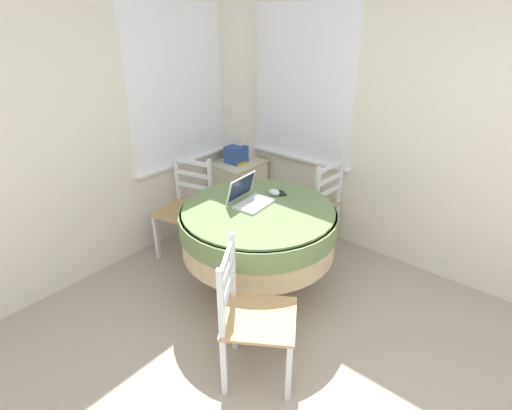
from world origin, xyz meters
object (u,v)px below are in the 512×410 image
Objects in this scene: computer_mouse at (274,192)px; book_on_cabinet at (237,162)px; dining_chair_near_right_window at (314,204)px; cell_phone at (281,193)px; storage_box at (236,154)px; round_dining_table at (258,226)px; laptop at (250,198)px; dining_chair_near_back_window at (186,209)px; dining_chair_camera_near at (252,317)px; corner_cabinet at (239,189)px.

book_on_cabinet is (0.55, 0.92, -0.11)m from computer_mouse.
dining_chair_near_right_window reaches higher than computer_mouse.
storage_box is at bearing 62.42° from cell_phone.
storage_box reaches higher than round_dining_table.
storage_box is at bearing 58.95° from computer_mouse.
dining_chair_near_back_window is (-0.01, 0.78, -0.35)m from laptop.
laptop reaches higher than dining_chair_camera_near.
round_dining_table is 6.79× the size of book_on_cabinet.
dining_chair_near_back_window is at bearing 110.06° from cell_phone.
dining_chair_near_back_window is (0.01, 0.89, -0.14)m from round_dining_table.
computer_mouse is 0.56× the size of book_on_cabinet.
dining_chair_near_back_window and dining_chair_near_right_window have the same top height.
laptop reaches higher than dining_chair_near_right_window.
dining_chair_near_right_window is at bearing -5.30° from laptop.
storage_box reaches higher than corner_cabinet.
laptop is (0.02, 0.11, 0.21)m from round_dining_table.
dining_chair_near_right_window reaches higher than storage_box.
corner_cabinet is (1.57, 1.53, -0.12)m from dining_chair_camera_near.
laptop reaches higher than book_on_cabinet.
storage_box is at bearing 47.60° from laptop.
dining_chair_near_back_window is at bearing 63.39° from dining_chair_camera_near.
dining_chair_near_back_window is 1.59m from dining_chair_camera_near.
dining_chair_near_right_window reaches higher than book_on_cabinet.
dining_chair_camera_near is 2.19m from corner_cabinet.
computer_mouse is 0.11× the size of dining_chair_near_right_window.
dining_chair_camera_near is at bearing -160.38° from dining_chair_near_right_window.
round_dining_table is at bearing 37.26° from dining_chair_camera_near.
book_on_cabinet is (0.80, 0.09, 0.21)m from dining_chair_near_back_window.
storage_box is (0.83, 0.12, 0.29)m from dining_chair_near_back_window.
round_dining_table is at bearing -178.03° from dining_chair_near_right_window.
cell_phone is (0.33, 0.03, 0.17)m from round_dining_table.
round_dining_table is 0.23m from laptop.
round_dining_table is 0.89m from dining_chair_near_right_window.
book_on_cabinet is at bearing -155.22° from corner_cabinet.
laptop reaches higher than round_dining_table.
cell_phone is (0.31, -0.08, -0.04)m from laptop.
book_on_cabinet is at bearing 59.14° from computer_mouse.
book_on_cabinet is at bearing 93.28° from dining_chair_near_right_window.
corner_cabinet is at bearing 44.32° from dining_chair_camera_near.
cell_phone is 0.18× the size of corner_cabinet.
round_dining_table reaches higher than corner_cabinet.
laptop is 1.19m from book_on_cabinet.
dining_chair_near_right_window is at bearing -88.08° from storage_box.
dining_chair_near_right_window is 1.02m from storage_box.
book_on_cabinet is (-0.02, -0.03, -0.08)m from storage_box.
dining_chair_camera_near is (-0.71, -1.42, 0.00)m from dining_chair_near_back_window.
storage_box is (1.54, 1.54, 0.29)m from dining_chair_camera_near.
cell_phone is 0.64× the size of book_on_cabinet.
dining_chair_near_right_window is 0.97m from book_on_cabinet.
dining_chair_near_right_window is (0.61, -0.02, -0.33)m from computer_mouse.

